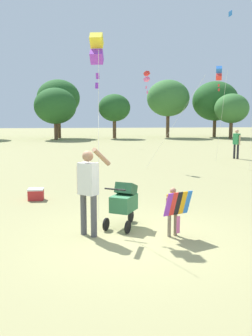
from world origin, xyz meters
The scene contains 10 objects.
ground_plane centered at (0.00, 0.00, 0.00)m, with size 120.00×120.00×0.00m, color #938E5B.
treeline_distant centered at (-2.72, 31.21, 3.90)m, with size 36.10×7.28×6.80m.
child_with_butterfly_kite centered at (0.81, 0.08, 0.63)m, with size 0.62×0.48×1.04m.
person_adult_flyer centered at (-0.95, 0.32, 1.09)m, with size 0.72×0.49×1.88m.
stroller centered at (-0.16, 0.85, 0.61)m, with size 0.84×1.09×1.03m.
kite_adult_black centered at (-0.73, 1.49, 4.00)m, with size 0.34×1.22×4.37m.
kite_orange_delta centered at (5.78, 11.92, 4.60)m, with size 0.93×3.42×5.00m.
kite_blue_high centered at (1.72, 9.88, 4.17)m, with size 2.20×2.48×4.48m.
person_sitting_far centered at (7.32, 13.02, 0.99)m, with size 0.35×0.49×1.67m.
cooler_box centered at (-2.54, 3.73, 0.18)m, with size 0.45×0.33×0.35m.
Camera 1 is at (-0.88, -7.28, 2.56)m, focal length 39.65 mm.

